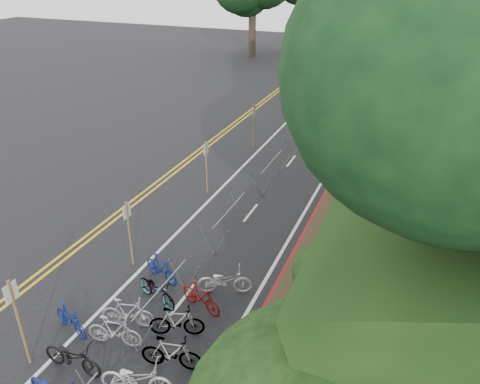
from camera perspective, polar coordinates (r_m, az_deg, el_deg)
name	(u,v)px	position (r m, az deg, el deg)	size (l,w,h in m)	color
ground	(9,362)	(14.67, -26.33, -18.05)	(120.00, 120.00, 0.00)	black
road_markings	(199,201)	(20.71, -4.99, -1.14)	(7.47, 80.00, 0.01)	gold
red_curb	(322,202)	(20.80, 10.00, -1.20)	(0.25, 28.00, 0.10)	maroon
bike_racks_rest	(272,167)	(21.93, 3.89, 3.04)	(1.14, 23.00, 1.17)	gray
signpost_near	(18,318)	(13.43, -25.43, -13.68)	(0.08, 0.40, 2.71)	brown
signposts_rest	(233,142)	(23.35, -0.89, 6.16)	(0.08, 18.40, 2.50)	brown
bike_front	(70,319)	(14.63, -19.99, -14.33)	(1.50, 0.42, 0.90)	navy
bike_valet	(117,361)	(13.06, -14.79, -19.32)	(3.64, 9.70, 1.00)	#9E9EA3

